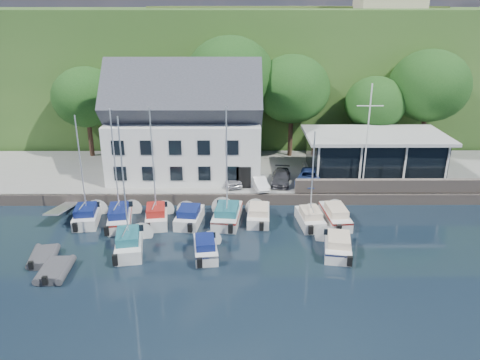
{
  "coord_description": "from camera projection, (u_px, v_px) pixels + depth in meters",
  "views": [
    {
      "loc": [
        -2.04,
        -26.76,
        16.47
      ],
      "look_at": [
        -1.85,
        9.0,
        3.07
      ],
      "focal_mm": 35.0,
      "sensor_mm": 36.0,
      "label": 1
    }
  ],
  "objects": [
    {
      "name": "tree_1",
      "position": [
        147.0,
        111.0,
        48.68
      ],
      "size": [
        7.46,
        7.46,
        10.19
      ],
      "primitive_type": null,
      "color": "#10330F",
      "rests_on": "quay"
    },
    {
      "name": "tree_5",
      "position": [
        427.0,
        104.0,
        49.37
      ],
      "size": [
        8.3,
        8.3,
        11.34
      ],
      "primitive_type": null,
      "color": "#10330F",
      "rests_on": "quay"
    },
    {
      "name": "dinghy_1",
      "position": [
        55.0,
        269.0,
        30.4
      ],
      "size": [
        2.08,
        3.35,
        0.77
      ],
      "primitive_type": null,
      "rotation": [
        0.0,
        0.0,
        0.03
      ],
      "color": "#36373B",
      "rests_on": "ground"
    },
    {
      "name": "ground",
      "position": [
        269.0,
        271.0,
        30.84
      ],
      "size": [
        180.0,
        180.0,
        0.0
      ],
      "primitive_type": "plane",
      "color": "black",
      "rests_on": "ground"
    },
    {
      "name": "car_silver",
      "position": [
        230.0,
        178.0,
        42.86
      ],
      "size": [
        2.57,
        3.94,
        1.25
      ],
      "primitive_type": "imported",
      "rotation": [
        0.0,
        0.0,
        0.33
      ],
      "color": "silver",
      "rests_on": "quay"
    },
    {
      "name": "gangway",
      "position": [
        66.0,
        215.0,
        39.19
      ],
      "size": [
        1.2,
        6.0,
        1.4
      ],
      "primitive_type": null,
      "color": "silver",
      "rests_on": "ground"
    },
    {
      "name": "boat_r1_3",
      "position": [
        189.0,
        215.0,
        37.47
      ],
      "size": [
        2.61,
        5.45,
        1.44
      ],
      "primitive_type": null,
      "rotation": [
        0.0,
        0.0,
        -0.12
      ],
      "color": "silver",
      "rests_on": "ground"
    },
    {
      "name": "tree_4",
      "position": [
        374.0,
        118.0,
        49.43
      ],
      "size": [
        6.32,
        6.32,
        8.64
      ],
      "primitive_type": null,
      "color": "#10330F",
      "rests_on": "quay"
    },
    {
      "name": "boat_r1_2",
      "position": [
        153.0,
        169.0,
        36.19
      ],
      "size": [
        2.61,
        5.81,
        9.21
      ],
      "primitive_type": null,
      "rotation": [
        0.0,
        0.0,
        0.14
      ],
      "color": "silver",
      "rests_on": "ground"
    },
    {
      "name": "car_white",
      "position": [
        259.0,
        183.0,
        41.95
      ],
      "size": [
        1.84,
        3.45,
        1.08
      ],
      "primitive_type": "imported",
      "rotation": [
        0.0,
        0.0,
        0.22
      ],
      "color": "silver",
      "rests_on": "quay"
    },
    {
      "name": "club_pavilion",
      "position": [
        373.0,
        154.0,
        44.81
      ],
      "size": [
        13.2,
        7.2,
        4.1
      ],
      "primitive_type": null,
      "color": "black",
      "rests_on": "quay"
    },
    {
      "name": "boat_r1_0",
      "position": [
        81.0,
        170.0,
        36.32
      ],
      "size": [
        2.7,
        5.76,
        8.88
      ],
      "primitive_type": null,
      "rotation": [
        0.0,
        0.0,
        0.13
      ],
      "color": "silver",
      "rests_on": "ground"
    },
    {
      "name": "boat_r1_4",
      "position": [
        227.0,
        168.0,
        36.34
      ],
      "size": [
        2.94,
        6.7,
        9.22
      ],
      "primitive_type": null,
      "rotation": [
        0.0,
        0.0,
        -0.12
      ],
      "color": "silver",
      "rests_on": "ground"
    },
    {
      "name": "boat_r2_1",
      "position": [
        124.0,
        188.0,
        31.82
      ],
      "size": [
        3.03,
        6.64,
        9.6
      ],
      "primitive_type": null,
      "rotation": [
        0.0,
        0.0,
        0.17
      ],
      "color": "silver",
      "rests_on": "ground"
    },
    {
      "name": "boat_r1_5",
      "position": [
        259.0,
        213.0,
        37.96
      ],
      "size": [
        2.27,
        5.78,
        1.35
      ],
      "primitive_type": null,
      "rotation": [
        0.0,
        0.0,
        -0.07
      ],
      "color": "silver",
      "rests_on": "ground"
    },
    {
      "name": "boat_r1_1",
      "position": [
        115.0,
        169.0,
        36.06
      ],
      "size": [
        2.96,
        6.93,
        9.22
      ],
      "primitive_type": null,
      "rotation": [
        0.0,
        0.0,
        0.17
      ],
      "color": "silver",
      "rests_on": "ground"
    },
    {
      "name": "dinghy_0",
      "position": [
        44.0,
        256.0,
        32.06
      ],
      "size": [
        2.37,
        3.39,
        0.73
      ],
      "primitive_type": null,
      "rotation": [
        0.0,
        0.0,
        0.17
      ],
      "color": "#36373B",
      "rests_on": "ground"
    },
    {
      "name": "hillside",
      "position": [
        248.0,
        54.0,
        86.09
      ],
      "size": [
        160.0,
        75.0,
        16.0
      ],
      "primitive_type": "cube",
      "color": "#2A4E1D",
      "rests_on": "ground"
    },
    {
      "name": "field_patch",
      "position": [
        289.0,
        7.0,
        90.77
      ],
      "size": [
        50.0,
        30.0,
        0.3
      ],
      "primitive_type": "cube",
      "color": "#616B35",
      "rests_on": "hillside"
    },
    {
      "name": "quay_face",
      "position": [
        261.0,
        199.0,
        40.97
      ],
      "size": [
        60.0,
        0.3,
        1.0
      ],
      "primitive_type": "cube",
      "color": "#706359",
      "rests_on": "ground"
    },
    {
      "name": "seawall",
      "position": [
        397.0,
        186.0,
        41.02
      ],
      "size": [
        18.0,
        0.5,
        1.2
      ],
      "primitive_type": "cube",
      "color": "#706359",
      "rests_on": "quay"
    },
    {
      "name": "boat_r2_2",
      "position": [
        205.0,
        246.0,
        32.68
      ],
      "size": [
        2.33,
        5.44,
        1.37
      ],
      "primitive_type": null,
      "rotation": [
        0.0,
        0.0,
        0.13
      ],
      "color": "silver",
      "rests_on": "ground"
    },
    {
      "name": "boat_r2_4",
      "position": [
        338.0,
        243.0,
        33.02
      ],
      "size": [
        2.91,
        6.01,
        1.4
      ],
      "primitive_type": null,
      "rotation": [
        0.0,
        0.0,
        -0.17
      ],
      "color": "silver",
      "rests_on": "ground"
    },
    {
      "name": "tree_3",
      "position": [
        292.0,
        106.0,
        49.51
      ],
      "size": [
        7.92,
        7.92,
        10.82
      ],
      "primitive_type": null,
      "color": "#10330F",
      "rests_on": "quay"
    },
    {
      "name": "car_blue",
      "position": [
        310.0,
        177.0,
        42.82
      ],
      "size": [
        2.85,
        4.39,
        1.4
      ],
      "primitive_type": "imported",
      "rotation": [
        0.0,
        0.0,
        -0.33
      ],
      "color": "#2F4990",
      "rests_on": "quay"
    },
    {
      "name": "boat_r1_7",
      "position": [
        335.0,
        213.0,
        37.67
      ],
      "size": [
        2.27,
        6.58,
        1.46
      ],
      "primitive_type": null,
      "rotation": [
        0.0,
        0.0,
        0.08
      ],
      "color": "silver",
      "rests_on": "ground"
    },
    {
      "name": "tree_2",
      "position": [
        230.0,
        98.0,
        49.19
      ],
      "size": [
        9.29,
        9.29,
        12.69
      ],
      "primitive_type": null,
      "color": "#10330F",
      "rests_on": "quay"
    },
    {
      "name": "flagpole",
      "position": [
        367.0,
        138.0,
        40.45
      ],
      "size": [
        2.25,
        0.2,
        9.37
      ],
      "primitive_type": null,
      "color": "silver",
      "rests_on": "quay"
    },
    {
      "name": "tree_0",
      "position": [
        88.0,
        112.0,
        49.62
      ],
      "size": [
        7.02,
        7.02,
        9.59
      ],
      "primitive_type": null,
      "color": "#10330F",
      "rests_on": "quay"
    },
    {
      "name": "boat_r1_6",
      "position": [
        313.0,
        174.0,
        35.93
      ],
      "size": [
        2.42,
        5.51,
        8.63
      ],
      "primitive_type": null,
      "rotation": [
        0.0,
        0.0,
        0.11
      ],
      "color": "silver",
      "rests_on": "ground"
    },
    {
      "name": "harbor_building",
      "position": [
        185.0,
        130.0,
        44.38
      ],
      "size": [
        14.4,
        8.2,
        8.7
      ],
      "primitive_type": null,
      "color": "silver",
      "rests_on": "quay"
    },
    {
      "name": "quay",
      "position": [
        258.0,
        174.0,
        47.06
      ],
      "size": [
        60.0,
        13.0,
        1.0
      ],
      "primitive_type": "cube",
      "color": "gray",
      "rests_on": "ground"
    },
    {
      "name": "car_dgrey",
      "position": [
        281.0,
        177.0,
        43.14
      ],
      "size": [
        2.19,
        4.19,
        1.16
      ],
      "primitive_type": "imported",
      "rotation": [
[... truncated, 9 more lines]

